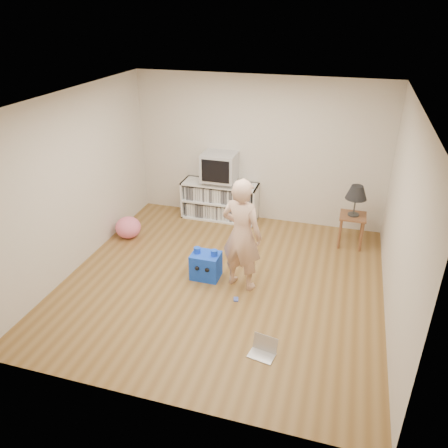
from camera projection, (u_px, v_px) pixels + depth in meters
ground at (223, 282)px, 6.37m from camera, size 4.50×4.50×0.00m
walls at (222, 200)px, 5.78m from camera, size 4.52×4.52×2.60m
ceiling at (222, 100)px, 5.19m from camera, size 4.50×4.50×0.01m
media_unit at (220, 201)px, 8.12m from camera, size 1.40×0.45×0.70m
dvd_deck at (220, 181)px, 7.93m from camera, size 0.45×0.35×0.07m
crt_tv at (220, 167)px, 7.80m from camera, size 0.60×0.53×0.50m
side_table at (352, 223)px, 7.16m from camera, size 0.42×0.42×0.55m
table_lamp at (357, 193)px, 6.92m from camera, size 0.34×0.34×0.52m
person at (242, 235)px, 5.94m from camera, size 0.67×0.52×1.63m
laptop at (263, 349)px, 5.05m from camera, size 0.33×0.29×0.20m
playing_cards at (236, 299)px, 5.98m from camera, size 0.09×0.10×0.02m
plush_blue at (206, 265)px, 6.39m from camera, size 0.42×0.37×0.48m
plush_pink at (128, 227)px, 7.51m from camera, size 0.50×0.50×0.37m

